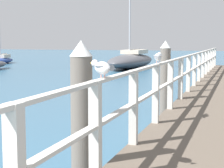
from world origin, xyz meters
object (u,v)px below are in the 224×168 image
at_px(seagull_foreground, 102,67).
at_px(seagull_background, 158,57).
at_px(dock_piling_far, 165,78).
at_px(boat_0, 131,60).
at_px(boat_1, 2,60).
at_px(dock_piling_near, 82,118).

height_order(seagull_foreground, seagull_background, same).
height_order(dock_piling_far, seagull_foreground, dock_piling_far).
relative_size(seagull_background, boat_0, 0.05).
bearing_deg(seagull_background, dock_piling_far, 95.49).
xyz_separation_m(seagull_foreground, boat_1, (-18.56, 25.21, -1.37)).
relative_size(dock_piling_far, seagull_background, 4.21).
distance_m(dock_piling_near, boat_1, 30.88).
bearing_deg(dock_piling_far, seagull_background, -82.40).
height_order(dock_piling_near, boat_0, boat_0).
height_order(dock_piling_near, seagull_foreground, dock_piling_near).
bearing_deg(boat_0, seagull_foreground, 105.40).
bearing_deg(seagull_background, seagull_foreground, -92.22).
bearing_deg(dock_piling_far, seagull_foreground, -86.47).
height_order(dock_piling_near, boat_1, boat_1).
distance_m(seagull_foreground, seagull_background, 3.21).
distance_m(dock_piling_far, seagull_foreground, 6.10).
distance_m(seagull_foreground, boat_0, 24.13).
relative_size(seagull_foreground, boat_0, 0.04).
xyz_separation_m(dock_piling_near, boat_1, (-18.19, 24.95, -0.69)).
bearing_deg(boat_0, seagull_background, 107.64).
distance_m(boat_0, boat_1, 12.60).
height_order(seagull_foreground, boat_1, boat_1).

